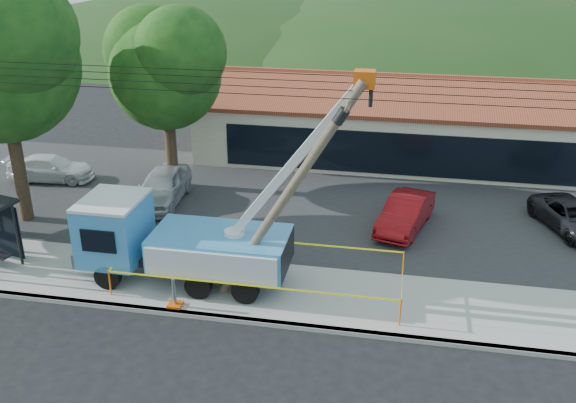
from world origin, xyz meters
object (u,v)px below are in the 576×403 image
(car_red, at_px, (404,230))
(car_white, at_px, (53,181))
(car_dark, at_px, (570,232))
(utility_truck, at_px, (178,240))
(car_silver, at_px, (164,204))
(leaning_pole, at_px, (294,184))

(car_red, relative_size, car_white, 1.00)
(car_white, relative_size, car_dark, 0.97)
(car_dark, bearing_deg, utility_truck, -176.24)
(car_dark, bearing_deg, car_white, 155.48)
(car_silver, bearing_deg, car_white, 161.60)
(car_white, bearing_deg, car_dark, -98.75)
(utility_truck, height_order, car_dark, utility_truck)
(utility_truck, xyz_separation_m, car_white, (-9.86, 8.36, -1.74))
(car_white, distance_m, car_dark, 24.87)
(utility_truck, distance_m, car_silver, 7.57)
(leaning_pole, xyz_separation_m, car_dark, (10.68, 7.60, -4.42))
(leaning_pole, height_order, car_silver, leaning_pole)
(car_silver, bearing_deg, leaning_pole, -47.22)
(car_dark, bearing_deg, car_silver, 159.88)
(utility_truck, height_order, car_red, utility_truck)
(car_silver, xyz_separation_m, car_red, (11.19, -0.65, 0.00))
(car_dark, bearing_deg, car_red, 167.48)
(leaning_pole, xyz_separation_m, car_red, (3.67, 6.48, -4.42))
(utility_truck, relative_size, leaning_pole, 1.31)
(leaning_pole, bearing_deg, car_white, 147.96)
(utility_truck, bearing_deg, car_red, 36.91)
(car_red, distance_m, car_white, 17.98)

